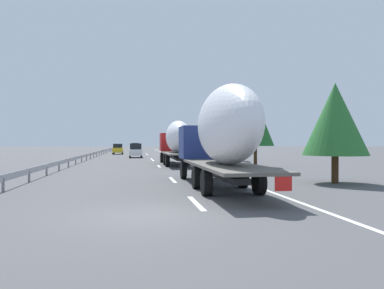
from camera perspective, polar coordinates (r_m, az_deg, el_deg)
ground_plane at (r=51.23m, az=-8.27°, el=-2.05°), size 260.00×260.00×0.00m
lane_stripe_0 at (r=13.53m, az=0.61°, el=-8.82°), size 3.20×0.20×0.01m
lane_stripe_1 at (r=21.69m, az=-2.94°, el=-5.35°), size 3.20×0.20×0.01m
lane_stripe_2 at (r=33.93m, az=-5.02°, el=-3.28°), size 3.20×0.20×0.01m
lane_stripe_3 at (r=44.82m, az=-5.90°, el=-2.39°), size 3.20×0.20×0.01m
lane_stripe_4 at (r=48.73m, az=-6.13°, el=-2.17°), size 3.20×0.20×0.01m
lane_stripe_5 at (r=64.68m, az=-6.75°, el=-1.54°), size 3.20×0.20×0.01m
lane_stripe_6 at (r=70.57m, az=-6.91°, el=-1.38°), size 3.20×0.20×0.01m
lane_stripe_7 at (r=83.95m, az=-7.19°, el=-1.11°), size 3.20×0.20×0.01m
lane_stripe_8 at (r=83.17m, az=-7.18°, el=-1.12°), size 3.20×0.20×0.01m
edge_line_right at (r=56.53m, az=-2.71°, el=-1.82°), size 110.00×0.20×0.01m
truck_lead at (r=35.90m, az=-2.34°, el=0.66°), size 12.76×2.55×4.12m
truck_trailing at (r=17.47m, az=4.41°, el=1.80°), size 13.31×2.55×4.61m
car_black_suv at (r=94.30m, az=-8.58°, el=-0.36°), size 4.33×1.87×1.96m
car_white_van at (r=53.30m, az=-8.50°, el=-0.91°), size 4.11×1.79×1.97m
car_yellow_coupe at (r=68.49m, az=-11.13°, el=-0.66°), size 4.23×1.76×1.87m
road_sign at (r=53.70m, az=-1.11°, el=0.38°), size 0.10×0.90×3.14m
tree_0 at (r=32.97m, az=9.55°, el=3.30°), size 3.20×3.20×5.89m
tree_1 at (r=21.22m, az=20.79°, el=3.59°), size 3.39×3.39×5.28m
tree_2 at (r=43.47m, az=5.53°, el=3.53°), size 3.74×3.74×7.57m
tree_3 at (r=88.41m, az=-1.51°, el=1.09°), size 3.86×3.86×5.29m
guardrail_median at (r=54.50m, az=-14.61°, el=-1.31°), size 94.00×0.10×0.76m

